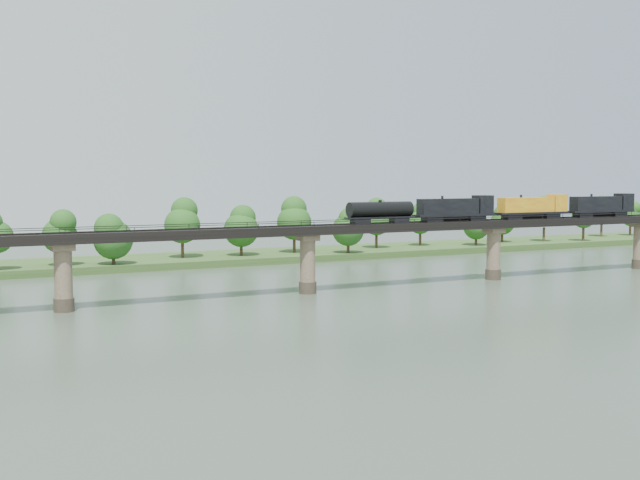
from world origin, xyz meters
name	(u,v)px	position (x,y,z in m)	size (l,w,h in m)	color
ground	(406,321)	(0.00, 0.00, 0.00)	(400.00, 400.00, 0.00)	#374637
far_bank	(201,259)	(0.00, 85.00, 0.80)	(300.00, 24.00, 1.60)	#2E4D1F
bridge	(308,261)	(0.00, 30.00, 5.46)	(236.00, 30.00, 11.50)	#473A2D
bridge_superstructure	(308,224)	(0.00, 30.00, 11.79)	(220.00, 4.90, 0.75)	black
far_treeline	(171,227)	(-8.21, 80.52, 8.83)	(289.06, 17.54, 13.60)	#382619
freight_train	(507,208)	(43.18, 30.00, 13.77)	(69.01, 2.69, 4.75)	black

